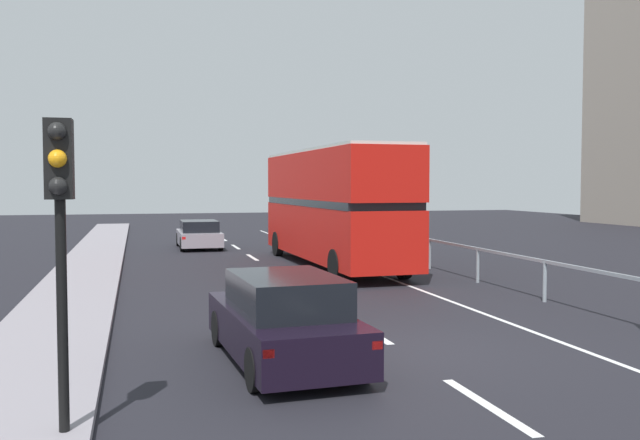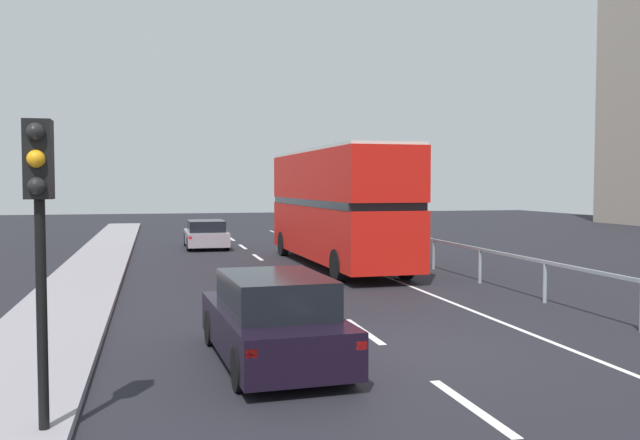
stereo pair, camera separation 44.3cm
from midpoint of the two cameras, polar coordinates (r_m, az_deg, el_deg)
ground_plane at (r=12.50m, az=5.63°, el=-10.96°), size 74.19×120.00×0.10m
near_sidewalk_kerb at (r=11.86m, az=-24.01°, el=-11.38°), size 2.20×80.00×0.14m
lane_paint_markings at (r=21.42m, az=1.79°, el=-4.96°), size 3.29×46.00×0.01m
bridge_side_railing at (r=22.64m, az=10.39°, el=-2.38°), size 0.10×42.00×1.06m
double_decker_bus_red at (r=24.71m, az=0.55°, el=1.34°), size 2.73×10.96×4.20m
hatchback_car_near at (r=11.48m, az=-4.17°, el=-8.35°), size 2.01×4.45×1.48m
traffic_signal_pole at (r=8.28m, az=-22.30°, el=1.71°), size 0.30×0.42×3.55m
sedan_car_ahead at (r=32.25m, az=-10.44°, el=-1.21°), size 1.88×4.19×1.29m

